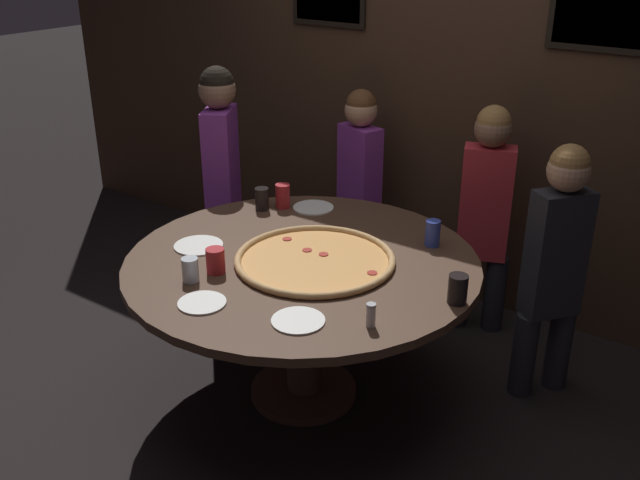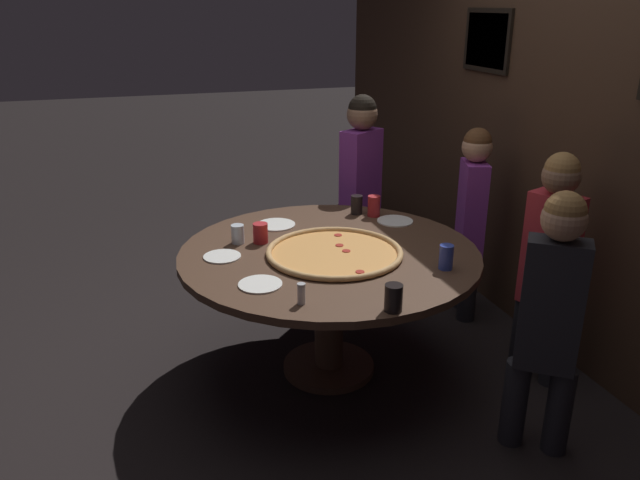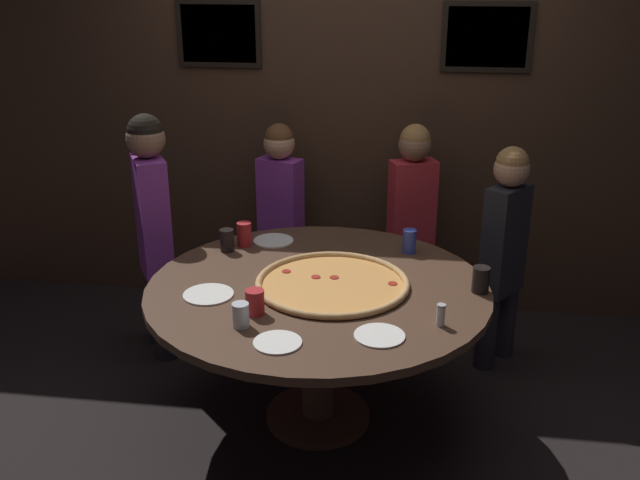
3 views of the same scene
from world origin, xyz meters
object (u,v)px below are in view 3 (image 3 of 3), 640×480
at_px(drink_cup_far_right, 481,280).
at_px(white_plate_near_front, 379,336).
at_px(giant_pizza, 332,283).
at_px(white_plate_right_side, 278,342).
at_px(white_plate_left_side, 208,294).
at_px(drink_cup_by_shaker, 244,234).
at_px(dining_table, 318,310).
at_px(diner_far_right, 281,211).
at_px(drink_cup_near_left, 255,302).
at_px(condiment_shaker, 441,315).
at_px(drink_cup_far_left, 227,240).
at_px(white_plate_beside_cup, 273,241).
at_px(drink_cup_near_right, 241,315).
at_px(diner_side_left, 411,216).
at_px(drink_cup_front_edge, 409,241).
at_px(diner_side_right, 504,245).
at_px(diner_centre_back, 153,222).

bearing_deg(drink_cup_far_right, white_plate_near_front, -131.61).
bearing_deg(giant_pizza, white_plate_right_side, -104.75).
xyz_separation_m(white_plate_near_front, white_plate_left_side, (-0.79, 0.28, 0.00)).
xyz_separation_m(drink_cup_by_shaker, white_plate_right_side, (0.38, -1.01, -0.06)).
relative_size(dining_table, diner_far_right, 1.27).
bearing_deg(drink_cup_far_right, drink_cup_by_shaker, 161.05).
relative_size(drink_cup_near_left, diner_far_right, 0.09).
height_order(white_plate_right_side, condiment_shaker, condiment_shaker).
bearing_deg(diner_far_right, white_plate_near_front, 133.83).
distance_m(drink_cup_far_left, white_plate_beside_cup, 0.28).
xyz_separation_m(white_plate_left_side, diner_far_right, (0.09, 1.27, -0.03)).
height_order(drink_cup_near_right, diner_side_left, diner_side_left).
relative_size(drink_cup_by_shaker, white_plate_left_side, 0.56).
bearing_deg(giant_pizza, drink_cup_near_left, -131.85).
bearing_deg(diner_far_right, dining_table, 128.89).
height_order(drink_cup_far_left, drink_cup_far_right, drink_cup_far_right).
distance_m(drink_cup_near_right, white_plate_right_side, 0.22).
xyz_separation_m(dining_table, condiment_shaker, (0.56, -0.32, 0.18)).
xyz_separation_m(drink_cup_by_shaker, drink_cup_near_left, (0.23, -0.77, -0.01)).
bearing_deg(drink_cup_near_left, white_plate_near_front, -13.31).
relative_size(dining_table, diner_side_left, 1.25).
distance_m(drink_cup_front_edge, diner_side_left, 0.62).
relative_size(dining_table, giant_pizza, 2.23).
relative_size(white_plate_beside_cup, diner_side_right, 0.17).
height_order(drink_cup_near_left, white_plate_right_side, drink_cup_near_left).
bearing_deg(white_plate_beside_cup, drink_cup_front_edge, -4.71).
relative_size(white_plate_near_front, diner_centre_back, 0.15).
xyz_separation_m(white_plate_right_side, diner_side_left, (0.50, 1.65, -0.01)).
height_order(white_plate_right_side, diner_far_right, diner_far_right).
bearing_deg(drink_cup_far_right, drink_cup_far_left, 165.60).
height_order(drink_cup_far_left, white_plate_beside_cup, drink_cup_far_left).
bearing_deg(white_plate_left_side, drink_cup_far_right, 9.59).
height_order(giant_pizza, diner_far_right, diner_far_right).
relative_size(white_plate_right_side, white_plate_beside_cup, 0.90).
height_order(drink_cup_by_shaker, diner_side_right, diner_side_right).
distance_m(giant_pizza, drink_cup_by_shaker, 0.69).
height_order(white_plate_beside_cup, diner_side_left, diner_side_left).
bearing_deg(drink_cup_far_left, drink_cup_near_right, -71.40).
bearing_deg(white_plate_beside_cup, diner_centre_back, 175.95).
distance_m(condiment_shaker, diner_centre_back, 1.81).
relative_size(diner_centre_back, diner_far_right, 1.11).
distance_m(white_plate_right_side, white_plate_left_side, 0.56).
distance_m(drink_cup_front_edge, drink_cup_near_left, 1.02).
height_order(condiment_shaker, diner_side_right, diner_side_right).
height_order(dining_table, condiment_shaker, condiment_shaker).
bearing_deg(drink_cup_near_left, condiment_shaker, 0.09).
xyz_separation_m(dining_table, white_plate_near_front, (0.32, -0.45, 0.13)).
bearing_deg(drink_cup_far_right, drink_cup_near_left, -159.83).
bearing_deg(diner_side_right, white_plate_near_front, 9.65).
bearing_deg(drink_cup_near_left, diner_far_right, 96.47).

